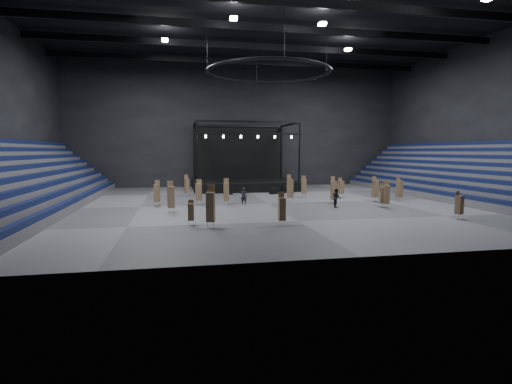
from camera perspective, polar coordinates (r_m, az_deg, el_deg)
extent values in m
plane|color=#545457|center=(40.49, 1.76, -1.64)|extent=(50.00, 50.00, 0.00)
cube|color=black|center=(42.11, 1.84, 23.43)|extent=(50.00, 42.00, 0.20)
cube|color=black|center=(60.92, -2.63, 9.34)|extent=(50.00, 0.20, 18.00)
cube|color=black|center=(20.54, 15.40, 16.09)|extent=(50.00, 0.20, 18.00)
cube|color=black|center=(51.90, 30.22, 9.18)|extent=(0.20, 42.00, 18.00)
cube|color=#515053|center=(41.40, -28.53, -1.66)|extent=(7.20, 40.00, 0.75)
cube|color=#0B1734|center=(40.47, -24.13, -0.80)|extent=(0.59, 40.00, 0.40)
cube|color=#515053|center=(41.50, -29.15, -1.16)|extent=(6.30, 40.00, 1.50)
cube|color=#0B1734|center=(40.61, -25.41, 0.23)|extent=(0.59, 40.00, 0.40)
cube|color=#515053|center=(41.60, -29.76, -0.65)|extent=(5.40, 40.00, 2.25)
cube|color=#0B1734|center=(40.78, -26.68, 1.25)|extent=(0.59, 40.00, 0.40)
cube|color=#515053|center=(41.72, -30.37, -0.15)|extent=(4.50, 40.00, 3.00)
cube|color=#0B1734|center=(40.99, -27.94, 2.26)|extent=(0.59, 40.00, 0.40)
cube|color=#515053|center=(41.84, -30.98, 0.35)|extent=(3.60, 40.00, 3.75)
cube|color=#0B1734|center=(41.23, -29.19, 3.26)|extent=(0.59, 40.00, 0.40)
cube|color=#515053|center=(41.96, -31.58, 0.85)|extent=(2.70, 40.00, 4.50)
cube|color=#0B1734|center=(41.50, -30.42, 4.25)|extent=(0.59, 40.00, 0.40)
cube|color=#515053|center=(42.10, -32.18, 1.34)|extent=(1.80, 40.00, 5.25)
cube|color=#0B1734|center=(41.81, -31.64, 5.22)|extent=(0.59, 40.00, 0.40)
cube|color=#515053|center=(42.24, -32.78, 1.83)|extent=(0.90, 40.00, 6.00)
cube|color=#515053|center=(49.73, 26.58, -0.43)|extent=(7.20, 40.00, 0.75)
cube|color=#0B1734|center=(47.74, 23.48, 0.16)|extent=(0.59, 40.00, 0.40)
cube|color=#515053|center=(49.97, 27.01, 0.01)|extent=(6.30, 40.00, 1.50)
cube|color=#0B1734|center=(48.20, 24.40, 1.07)|extent=(0.59, 40.00, 0.40)
cube|color=#515053|center=(50.21, 27.43, 0.45)|extent=(5.40, 40.00, 2.25)
cube|color=#0B1734|center=(48.67, 25.31, 1.96)|extent=(0.59, 40.00, 0.40)
cube|color=#515053|center=(50.46, 27.86, 0.88)|extent=(4.50, 40.00, 3.00)
cube|color=#0B1734|center=(49.17, 26.19, 2.83)|extent=(0.59, 40.00, 0.40)
cube|color=#515053|center=(50.72, 28.27, 1.30)|extent=(3.60, 40.00, 3.75)
cube|color=#0B1734|center=(49.70, 27.06, 3.68)|extent=(0.59, 40.00, 0.40)
cube|color=#515053|center=(50.98, 28.68, 1.73)|extent=(2.70, 40.00, 4.50)
cube|color=#0B1734|center=(50.24, 27.91, 4.51)|extent=(0.59, 40.00, 0.40)
cube|color=#515053|center=(51.25, 29.09, 2.14)|extent=(1.80, 40.00, 5.25)
cube|color=#0B1734|center=(50.81, 28.74, 5.33)|extent=(0.59, 40.00, 0.40)
cube|color=#515053|center=(51.52, 29.50, 2.56)|extent=(0.90, 40.00, 6.00)
cube|color=#0B1734|center=(51.39, 29.56, 6.12)|extent=(0.59, 40.00, 0.40)
cube|color=black|center=(55.57, -1.76, 1.02)|extent=(14.00, 10.00, 1.20)
cube|color=black|center=(60.11, -2.51, 5.77)|extent=(13.30, 0.30, 8.00)
cylinder|color=black|center=(50.11, -8.43, 5.58)|extent=(0.24, 0.24, 7.80)
cylinder|color=black|center=(59.30, -8.84, 5.61)|extent=(0.24, 0.24, 7.80)
cylinder|color=black|center=(52.39, 6.22, 5.62)|extent=(0.24, 0.24, 7.80)
cylinder|color=black|center=(61.24, 3.66, 5.67)|extent=(0.24, 0.24, 7.80)
cube|color=black|center=(50.97, -0.95, 10.04)|extent=(13.40, 0.25, 0.25)
cube|color=black|center=(60.03, -2.50, 9.40)|extent=(13.40, 0.25, 0.25)
cube|color=black|center=(50.88, -0.95, 8.35)|extent=(13.40, 0.20, 0.20)
cylinder|color=white|center=(50.20, -7.20, 7.88)|extent=(0.24, 0.24, 0.35)
cylinder|color=white|center=(50.40, -4.68, 7.90)|extent=(0.24, 0.24, 0.35)
cylinder|color=white|center=(50.69, -2.18, 7.90)|extent=(0.24, 0.24, 0.35)
cylinder|color=white|center=(51.07, 0.28, 7.89)|extent=(0.24, 0.24, 0.35)
cylinder|color=white|center=(51.54, 2.70, 7.87)|extent=(0.24, 0.24, 0.35)
cylinder|color=white|center=(52.11, 5.07, 7.83)|extent=(0.24, 0.24, 0.35)
torus|color=black|center=(40.88, 1.82, 16.73)|extent=(12.30, 12.30, 0.30)
cylinder|color=black|center=(43.11, 10.11, 19.48)|extent=(0.04, 0.04, 5.00)
cylinder|color=black|center=(47.14, 0.13, 18.37)|extent=(0.04, 0.04, 5.00)
cylinder|color=black|center=(40.57, -7.02, 20.40)|extent=(0.04, 0.04, 5.00)
cylinder|color=black|center=(35.81, 4.13, 22.42)|extent=(0.04, 0.04, 5.00)
cube|color=black|center=(35.42, 4.62, 25.50)|extent=(49.00, 0.35, 0.70)
cube|color=black|center=(41.88, 1.84, 22.39)|extent=(49.00, 0.35, 0.70)
cube|color=black|center=(48.49, -0.11, 20.08)|extent=(49.00, 0.35, 0.70)
cube|color=black|center=(56.16, -1.73, 18.10)|extent=(49.00, 0.35, 0.70)
cube|color=white|center=(44.63, -12.90, 20.40)|extent=(0.60, 0.60, 0.25)
cube|color=white|center=(48.44, 13.01, 19.22)|extent=(0.60, 0.60, 0.25)
cube|color=white|center=(37.25, -3.23, 23.54)|extent=(0.60, 0.60, 0.25)
cube|color=white|center=(39.11, 9.45, 22.60)|extent=(0.60, 0.60, 0.25)
cube|color=black|center=(48.99, -4.02, 0.09)|extent=(1.20, 0.73, 0.75)
cube|color=black|center=(49.39, 2.60, 0.16)|extent=(1.29, 1.01, 0.77)
cube|color=black|center=(50.97, 4.71, 0.40)|extent=(1.48, 0.97, 0.91)
cylinder|color=silver|center=(43.67, 16.52, -1.05)|extent=(0.03, 0.03, 0.44)
cylinder|color=silver|center=(44.03, 16.27, -0.98)|extent=(0.03, 0.03, 0.44)
cylinder|color=silver|center=(43.86, 17.00, -1.03)|extent=(0.03, 0.03, 0.44)
cylinder|color=silver|center=(44.22, 16.75, -0.97)|extent=(0.03, 0.03, 0.44)
cube|color=olive|center=(43.83, 16.67, 0.42)|extent=(0.62, 0.62, 1.76)
cube|color=olive|center=(43.93, 16.52, 1.52)|extent=(0.50, 0.17, 0.97)
cylinder|color=silver|center=(45.81, 6.68, -0.54)|extent=(0.03, 0.03, 0.43)
cylinder|color=silver|center=(46.20, 6.53, -0.48)|extent=(0.03, 0.03, 0.43)
cylinder|color=silver|center=(45.94, 7.16, -0.53)|extent=(0.03, 0.03, 0.43)
cylinder|color=silver|center=(46.32, 7.01, -0.47)|extent=(0.03, 0.03, 0.43)
cube|color=olive|center=(45.97, 6.86, 0.79)|extent=(0.57, 0.57, 1.65)
cube|color=olive|center=(46.11, 6.82, 1.77)|extent=(0.50, 0.12, 0.91)
cylinder|color=silver|center=(39.48, -8.46, -1.56)|extent=(0.03, 0.03, 0.46)
cylinder|color=silver|center=(39.91, -8.49, -1.48)|extent=(0.03, 0.03, 0.46)
cylinder|color=silver|center=(39.50, -7.83, -1.55)|extent=(0.03, 0.03, 0.46)
cylinder|color=silver|center=(39.93, -7.87, -1.47)|extent=(0.03, 0.03, 0.46)
cube|color=olive|center=(39.59, -8.18, 0.01)|extent=(0.67, 0.67, 1.67)
cube|color=olive|center=(39.74, -8.13, 1.16)|extent=(0.52, 0.21, 0.92)
cylinder|color=silver|center=(38.93, 18.03, -1.93)|extent=(0.03, 0.03, 0.40)
cylinder|color=silver|center=(39.26, 17.76, -1.86)|extent=(0.03, 0.03, 0.40)
cylinder|color=silver|center=(39.12, 18.52, -1.91)|extent=(0.03, 0.03, 0.40)
cylinder|color=silver|center=(39.44, 18.25, -1.84)|extent=(0.03, 0.03, 0.40)
cube|color=olive|center=(39.06, 18.19, -0.35)|extent=(0.62, 0.62, 1.72)
cube|color=olive|center=(39.19, 18.19, 0.86)|extent=(0.45, 0.22, 0.95)
cylinder|color=silver|center=(34.83, -12.37, -2.64)|extent=(0.03, 0.03, 0.44)
cylinder|color=silver|center=(35.24, -12.35, -2.54)|extent=(0.03, 0.03, 0.44)
cylinder|color=silver|center=(34.82, -11.68, -2.62)|extent=(0.03, 0.03, 0.44)
cylinder|color=silver|center=(35.23, -11.67, -2.52)|extent=(0.03, 0.03, 0.44)
cube|color=olive|center=(34.88, -12.06, -0.72)|extent=(0.64, 0.64, 1.85)
cube|color=olive|center=(35.01, -12.17, 0.74)|extent=(0.51, 0.18, 1.02)
cylinder|color=silver|center=(28.87, -9.56, -4.42)|extent=(0.03, 0.03, 0.35)
cylinder|color=silver|center=(29.19, -9.58, -4.30)|extent=(0.03, 0.03, 0.35)
cylinder|color=silver|center=(28.88, -8.91, -4.40)|extent=(0.03, 0.03, 0.35)
cylinder|color=silver|center=(29.20, -8.93, -4.29)|extent=(0.03, 0.03, 0.35)
cube|color=olive|center=(28.91, -9.27, -2.84)|extent=(0.46, 0.46, 1.20)
cube|color=olive|center=(29.00, -9.26, -1.71)|extent=(0.40, 0.09, 0.66)
cylinder|color=silver|center=(39.11, -4.52, -1.60)|extent=(0.03, 0.03, 0.44)
cylinder|color=silver|center=(39.53, -4.59, -1.52)|extent=(0.03, 0.03, 0.44)
cylinder|color=silver|center=(39.16, -3.91, -1.58)|extent=(0.03, 0.03, 0.44)
cylinder|color=silver|center=(39.57, -3.99, -1.51)|extent=(0.03, 0.03, 0.44)
cube|color=olive|center=(39.22, -4.27, 0.04)|extent=(0.60, 0.60, 1.76)
cube|color=olive|center=(39.36, -4.27, 1.28)|extent=(0.51, 0.14, 0.97)
cylinder|color=silver|center=(39.43, -14.23, -1.73)|extent=(0.03, 0.03, 0.40)
cylinder|color=silver|center=(39.81, -14.20, -1.66)|extent=(0.03, 0.03, 0.40)
cylinder|color=silver|center=(39.40, -13.68, -1.72)|extent=(0.03, 0.03, 0.40)
cylinder|color=silver|center=(39.78, -13.65, -1.65)|extent=(0.03, 0.03, 0.40)
cube|color=olive|center=(39.48, -13.98, -0.17)|extent=(0.58, 0.58, 1.70)
cube|color=olive|center=(39.60, -13.92, 1.01)|extent=(0.47, 0.16, 0.93)
cylinder|color=silver|center=(47.25, -10.03, -0.42)|extent=(0.03, 0.03, 0.38)
cylinder|color=silver|center=(47.61, -10.04, -0.38)|extent=(0.03, 0.03, 0.38)
cylinder|color=silver|center=(47.26, -9.60, -0.41)|extent=(0.03, 0.03, 0.38)
cylinder|color=silver|center=(47.62, -9.61, -0.37)|extent=(0.03, 0.03, 0.38)
cube|color=olive|center=(47.33, -9.84, 0.88)|extent=(0.60, 0.60, 1.74)
cube|color=olive|center=(47.44, -9.95, 1.88)|extent=(0.42, 0.23, 0.96)
cylinder|color=silver|center=(34.68, 26.93, -3.21)|extent=(0.03, 0.03, 0.40)
cylinder|color=silver|center=(34.97, 26.55, -3.12)|extent=(0.03, 0.03, 0.40)
cylinder|color=silver|center=(34.91, 27.42, -3.18)|extent=(0.03, 0.03, 0.40)
cylinder|color=silver|center=(35.20, 27.04, -3.09)|extent=(0.03, 0.03, 0.40)
cube|color=olive|center=(34.82, 27.05, -1.65)|extent=(0.61, 0.61, 1.45)
cube|color=olive|center=(34.84, 26.83, -0.51)|extent=(0.45, 0.21, 0.80)
cylinder|color=silver|center=(28.32, 3.45, -4.51)|extent=(0.03, 0.03, 0.38)
cylinder|color=silver|center=(28.66, 3.27, -4.38)|extent=(0.03, 0.03, 0.38)
cylinder|color=silver|center=(28.41, 4.16, -4.48)|extent=(0.03, 0.03, 0.38)
cylinder|color=silver|center=(28.75, 3.97, -4.35)|extent=(0.03, 0.03, 0.38)
cube|color=olive|center=(28.37, 3.72, -2.45)|extent=(0.46, 0.46, 1.61)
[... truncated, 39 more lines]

